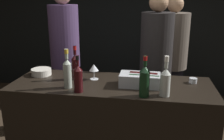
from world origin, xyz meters
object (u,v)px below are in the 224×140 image
object	(u,v)px
wine_glass	(94,68)
person_grey_polo	(65,53)
person_in_hoodie	(172,56)
person_blond_tee	(156,63)
red_wine_bottle_black_foil	(78,78)
ice_bin_with_bottles	(141,79)
red_wine_bottle_tall	(75,66)
white_wine_bottle	(165,81)
candle_votive	(193,80)
red_wine_bottle_burgundy	(144,80)
rose_wine_bottle	(67,72)
bowl_white	(41,72)

from	to	relation	value
wine_glass	person_grey_polo	world-z (taller)	person_grey_polo
person_in_hoodie	person_blond_tee	bearing A→B (deg)	163.59
red_wine_bottle_black_foil	person_in_hoodie	bearing A→B (deg)	59.67
ice_bin_with_bottles	red_wine_bottle_tall	size ratio (longest dim) A/B	1.10
wine_glass	white_wine_bottle	xyz separation A→B (m)	(0.66, -0.31, 0.02)
wine_glass	red_wine_bottle_tall	xyz separation A→B (m)	(-0.17, -0.02, 0.02)
person_grey_polo	wine_glass	bearing A→B (deg)	151.02
candle_votive	white_wine_bottle	xyz separation A→B (m)	(-0.27, -0.36, 0.11)
wine_glass	person_blond_tee	xyz separation A→B (m)	(0.59, 0.62, -0.08)
white_wine_bottle	red_wine_bottle_burgundy	distance (m)	0.17
person_in_hoodie	ice_bin_with_bottles	bearing A→B (deg)	170.96
white_wine_bottle	red_wine_bottle_black_foil	world-z (taller)	white_wine_bottle
candle_votive	red_wine_bottle_tall	bearing A→B (deg)	-176.16
candle_votive	red_wine_bottle_black_foil	xyz separation A→B (m)	(-0.98, -0.39, 0.10)
rose_wine_bottle	white_wine_bottle	xyz separation A→B (m)	(0.83, -0.05, -0.02)
white_wine_bottle	red_wine_bottle_burgundy	bearing A→B (deg)	-166.12
bowl_white	person_blond_tee	distance (m)	1.29
red_wine_bottle_burgundy	person_grey_polo	world-z (taller)	person_grey_polo
red_wine_bottle_black_foil	red_wine_bottle_tall	size ratio (longest dim) A/B	0.97
red_wine_bottle_black_foil	red_wine_bottle_burgundy	xyz separation A→B (m)	(0.55, -0.01, 0.01)
red_wine_bottle_tall	person_grey_polo	xyz separation A→B (m)	(-0.38, 0.76, -0.06)
white_wine_bottle	person_blond_tee	bearing A→B (deg)	94.33
white_wine_bottle	ice_bin_with_bottles	bearing A→B (deg)	135.87
wine_glass	red_wine_bottle_tall	world-z (taller)	red_wine_bottle_tall
bowl_white	wine_glass	size ratio (longest dim) A/B	1.33
red_wine_bottle_black_foil	person_grey_polo	distance (m)	1.19
candle_votive	white_wine_bottle	bearing A→B (deg)	-127.41
rose_wine_bottle	red_wine_bottle_burgundy	size ratio (longest dim) A/B	1.04
white_wine_bottle	red_wine_bottle_tall	distance (m)	0.88
person_in_hoodie	red_wine_bottle_burgundy	bearing A→B (deg)	174.89
red_wine_bottle_burgundy	wine_glass	bearing A→B (deg)	144.96
ice_bin_with_bottles	red_wine_bottle_burgundy	size ratio (longest dim) A/B	1.07
red_wine_bottle_burgundy	person_blond_tee	world-z (taller)	person_blond_tee
red_wine_bottle_burgundy	red_wine_bottle_tall	distance (m)	0.74
red_wine_bottle_tall	person_in_hoodie	size ratio (longest dim) A/B	0.19
candle_votive	person_in_hoodie	size ratio (longest dim) A/B	0.04
white_wine_bottle	wine_glass	bearing A→B (deg)	155.07
ice_bin_with_bottles	bowl_white	distance (m)	1.03
rose_wine_bottle	person_blond_tee	world-z (taller)	person_blond_tee
white_wine_bottle	person_blond_tee	world-z (taller)	person_blond_tee
ice_bin_with_bottles	white_wine_bottle	bearing A→B (deg)	-44.13
bowl_white	candle_votive	bearing A→B (deg)	0.13
rose_wine_bottle	red_wine_bottle_tall	world-z (taller)	rose_wine_bottle
candle_votive	red_wine_bottle_burgundy	bearing A→B (deg)	-137.75
ice_bin_with_bottles	rose_wine_bottle	xyz separation A→B (m)	(-0.63, -0.15, 0.08)
candle_votive	person_grey_polo	size ratio (longest dim) A/B	0.04
bowl_white	wine_glass	world-z (taller)	wine_glass
white_wine_bottle	person_in_hoodie	bearing A→B (deg)	84.19
ice_bin_with_bottles	person_grey_polo	bearing A→B (deg)	139.99
candle_votive	person_blond_tee	world-z (taller)	person_blond_tee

